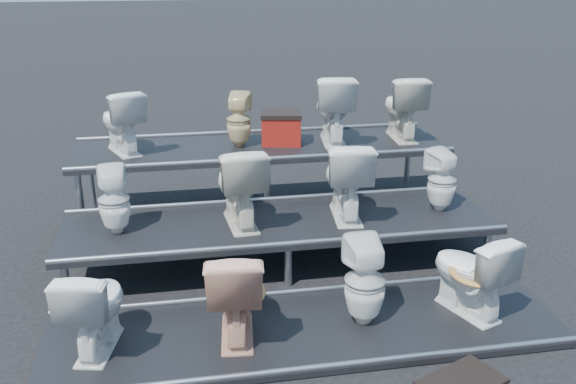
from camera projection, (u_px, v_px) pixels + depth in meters
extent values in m
plane|color=black|center=(280.00, 263.00, 6.46)|extent=(80.00, 80.00, 0.00)
cube|color=black|center=(306.00, 330.00, 5.25)|extent=(4.20, 1.20, 0.06)
cube|color=black|center=(280.00, 242.00, 6.38)|extent=(4.20, 1.20, 0.46)
cube|color=black|center=(261.00, 180.00, 7.51)|extent=(4.20, 1.20, 0.86)
imported|color=silver|center=(94.00, 307.00, 4.84)|extent=(0.55, 0.78, 0.72)
imported|color=tan|center=(235.00, 291.00, 5.00)|extent=(0.51, 0.80, 0.78)
imported|color=silver|center=(365.00, 281.00, 5.19)|extent=(0.35, 0.36, 0.75)
imported|color=silver|center=(470.00, 272.00, 5.34)|extent=(0.64, 0.82, 0.74)
imported|color=silver|center=(114.00, 200.00, 5.92)|extent=(0.32, 0.32, 0.64)
imported|color=beige|center=(239.00, 185.00, 6.09)|extent=(0.51, 0.81, 0.79)
imported|color=silver|center=(346.00, 178.00, 6.27)|extent=(0.52, 0.82, 0.79)
imported|color=silver|center=(442.00, 180.00, 6.46)|extent=(0.37, 0.37, 0.64)
imported|color=silver|center=(121.00, 121.00, 6.98)|extent=(0.62, 0.78, 0.70)
imported|color=#D0BA84|center=(239.00, 120.00, 7.21)|extent=(0.35, 0.35, 0.62)
imported|color=silver|center=(333.00, 108.00, 7.36)|extent=(0.53, 0.82, 0.79)
imported|color=beige|center=(403.00, 107.00, 7.51)|extent=(0.46, 0.76, 0.75)
cube|color=maroon|center=(282.00, 130.00, 7.37)|extent=(0.50, 0.44, 0.32)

